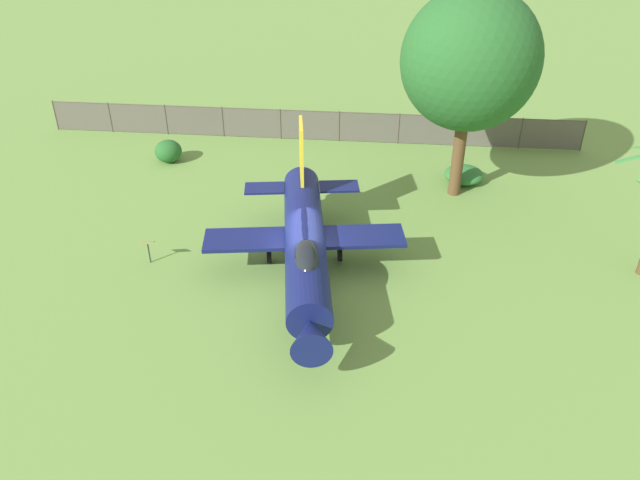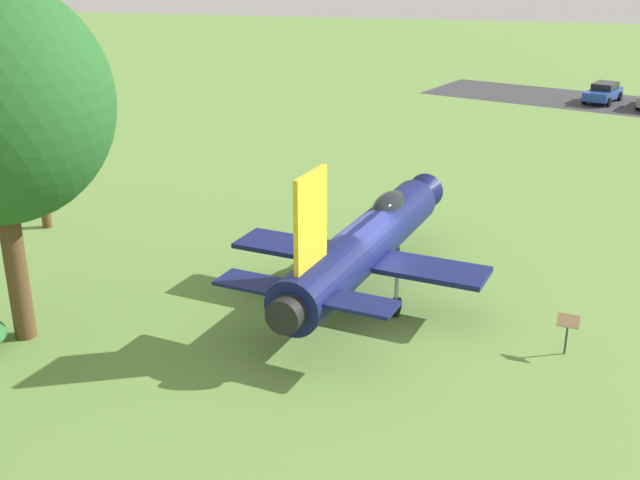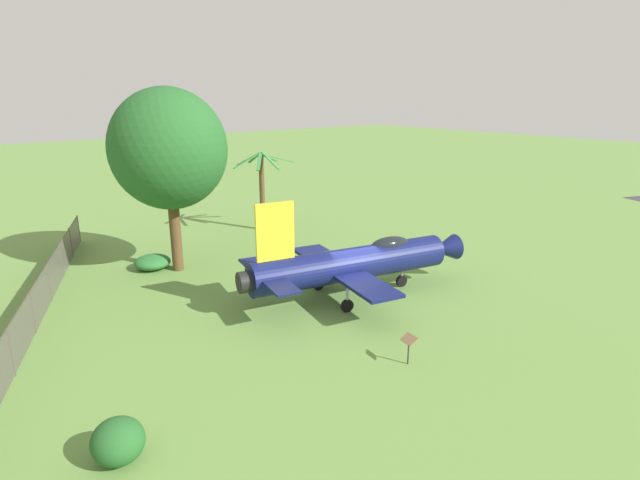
{
  "view_description": "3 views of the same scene",
  "coord_description": "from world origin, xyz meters",
  "px_view_note": "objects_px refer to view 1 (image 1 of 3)",
  "views": [
    {
      "loc": [
        -20.82,
        4.76,
        15.18
      ],
      "look_at": [
        -0.3,
        -0.55,
        1.82
      ],
      "focal_mm": 35.31,
      "sensor_mm": 36.0,
      "label": 1
    },
    {
      "loc": [
        22.72,
        3.98,
        10.71
      ],
      "look_at": [
        1.27,
        -1.13,
        2.27
      ],
      "focal_mm": 43.45,
      "sensor_mm": 36.0,
      "label": 2
    },
    {
      "loc": [
        15.5,
        17.42,
        9.75
      ],
      "look_at": [
        0.95,
        -1.23,
        2.82
      ],
      "focal_mm": 28.28,
      "sensor_mm": 36.0,
      "label": 3
    }
  ],
  "objects_px": {
    "display_jet": "(305,244)",
    "shade_tree": "(470,61)",
    "shrub_by_tree": "(168,151)",
    "info_plaque": "(148,245)",
    "shrub_near_fence": "(464,175)"
  },
  "relations": [
    {
      "from": "shade_tree",
      "to": "shrub_by_tree",
      "type": "relative_size",
      "value": 6.77
    },
    {
      "from": "info_plaque",
      "to": "shrub_by_tree",
      "type": "bearing_deg",
      "value": -7.56
    },
    {
      "from": "shrub_near_fence",
      "to": "shrub_by_tree",
      "type": "height_order",
      "value": "shrub_by_tree"
    },
    {
      "from": "shade_tree",
      "to": "display_jet",
      "type": "bearing_deg",
      "value": 121.13
    },
    {
      "from": "display_jet",
      "to": "shade_tree",
      "type": "xyz_separation_m",
      "value": [
        5.51,
        -9.12,
        5.07
      ]
    },
    {
      "from": "shrub_near_fence",
      "to": "info_plaque",
      "type": "xyz_separation_m",
      "value": [
        -3.66,
        16.31,
        0.45
      ]
    },
    {
      "from": "display_jet",
      "to": "shrub_near_fence",
      "type": "distance_m",
      "value": 12.2
    },
    {
      "from": "info_plaque",
      "to": "shrub_near_fence",
      "type": "bearing_deg",
      "value": -77.35
    },
    {
      "from": "display_jet",
      "to": "shade_tree",
      "type": "distance_m",
      "value": 11.8
    },
    {
      "from": "display_jet",
      "to": "shrub_near_fence",
      "type": "xyz_separation_m",
      "value": [
        6.6,
        -10.17,
        -1.35
      ]
    },
    {
      "from": "shrub_near_fence",
      "to": "info_plaque",
      "type": "bearing_deg",
      "value": 102.65
    },
    {
      "from": "display_jet",
      "to": "info_plaque",
      "type": "relative_size",
      "value": 10.7
    },
    {
      "from": "display_jet",
      "to": "shrub_by_tree",
      "type": "height_order",
      "value": "display_jet"
    },
    {
      "from": "shrub_near_fence",
      "to": "display_jet",
      "type": "bearing_deg",
      "value": 122.99
    },
    {
      "from": "shrub_by_tree",
      "to": "info_plaque",
      "type": "xyz_separation_m",
      "value": [
        -10.11,
        1.34,
        0.22
      ]
    }
  ]
}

